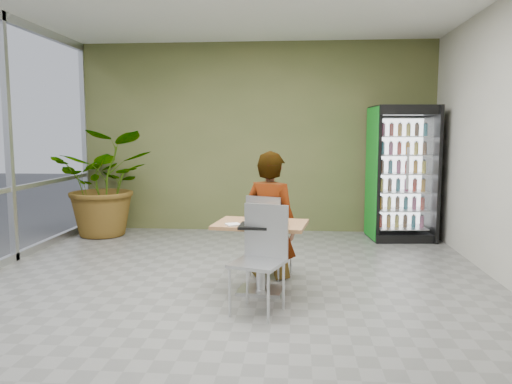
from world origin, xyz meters
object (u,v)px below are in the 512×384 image
Objects in this scene: seated_woman at (270,227)px; beverage_fridge at (402,173)px; chair_far at (267,230)px; cafeteria_tray at (264,226)px; potted_plant at (106,183)px; soda_cup at (276,215)px; chair_near at (262,249)px; dining_table at (261,243)px.

beverage_fridge reaches higher than seated_woman.
chair_far is 2.03× the size of cafeteria_tray.
seated_woman reaches higher than cafeteria_tray.
potted_plant is (-2.82, 2.18, 0.28)m from seated_woman.
cafeteria_tray is (0.02, -0.82, 0.20)m from chair_far.
seated_woman is 1.03× the size of potted_plant.
soda_cup is 0.29m from cafeteria_tray.
cafeteria_tray is at bearing 108.92° from chair_near.
beverage_fridge is (1.99, 2.31, 0.48)m from chair_far.
soda_cup is (0.11, 0.51, 0.25)m from chair_near.
seated_woman is at bearing 88.51° from cafeteria_tray.
chair_far is 1.07m from chair_near.
seated_woman is (0.07, 0.60, 0.05)m from dining_table.
beverage_fridge reaches higher than dining_table.
chair_near is at bearing 112.93° from chair_far.
seated_woman is at bearing -108.88° from chair_far.
chair_near is at bearing -102.58° from soda_cup.
dining_table is 0.59× the size of potted_plant.
soda_cup reaches higher than cafeteria_tray.
cafeteria_tray is (0.05, -0.26, 0.23)m from dining_table.
chair_far is at bearing 86.82° from dining_table.
chair_near is at bearing -49.73° from potted_plant.
potted_plant is at bearing 149.53° from chair_near.
dining_table is 0.56m from chair_far.
potted_plant reaches higher than dining_table.
soda_cup is at bearing 120.66° from seated_woman.
dining_table is at bearing -45.34° from potted_plant.
potted_plant reaches higher than soda_cup.
chair_near is 2.11× the size of cafeteria_tray.
beverage_fridge is at bearing 54.85° from dining_table.
dining_table is 2.12× the size of cafeteria_tray.
chair_near is 0.57× the size of seated_woman.
dining_table is at bearing 178.24° from soda_cup.
potted_plant reaches higher than seated_woman.
chair_far is at bearing 110.03° from chair_near.
chair_near is 0.58× the size of potted_plant.
beverage_fridge is at bearing 79.00° from chair_near.
cafeteria_tray is at bearing -127.78° from beverage_fridge.
cafeteria_tray is at bearing -79.85° from dining_table.
dining_table is at bearing -130.70° from beverage_fridge.
chair_far is at bearing -38.70° from potted_plant.
chair_far is (0.03, 0.55, 0.03)m from dining_table.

